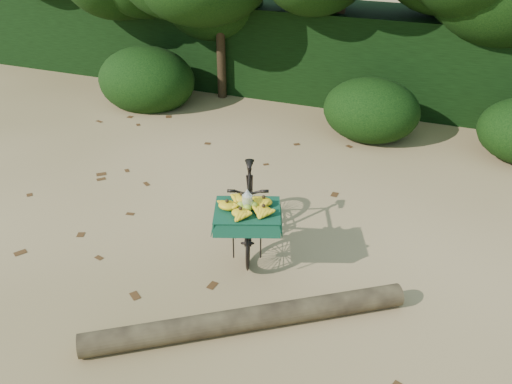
% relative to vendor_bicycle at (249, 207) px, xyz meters
% --- Properties ---
extents(ground, '(80.00, 80.00, 0.00)m').
position_rel_vendor_bicycle_xyz_m(ground, '(-0.80, -0.50, -0.51)').
color(ground, tan).
rests_on(ground, ground).
extents(vendor_bicycle, '(1.16, 1.81, 0.99)m').
position_rel_vendor_bicycle_xyz_m(vendor_bicycle, '(0.00, 0.00, 0.00)').
color(vendor_bicycle, black).
rests_on(vendor_bicycle, ground).
extents(fallen_log, '(2.80, 2.06, 0.23)m').
position_rel_vendor_bicycle_xyz_m(fallen_log, '(0.57, -1.39, -0.39)').
color(fallen_log, brown).
rests_on(fallen_log, ground).
extents(hedge_backdrop, '(26.00, 1.80, 1.80)m').
position_rel_vendor_bicycle_xyz_m(hedge_backdrop, '(-0.80, 5.80, 0.39)').
color(hedge_backdrop, black).
rests_on(hedge_backdrop, ground).
extents(tree_row, '(14.50, 2.00, 4.00)m').
position_rel_vendor_bicycle_xyz_m(tree_row, '(-1.45, 5.00, 1.49)').
color(tree_row, black).
rests_on(tree_row, ground).
extents(bush_clumps, '(8.80, 1.70, 0.90)m').
position_rel_vendor_bicycle_xyz_m(bush_clumps, '(-0.30, 3.80, -0.06)').
color(bush_clumps, black).
rests_on(bush_clumps, ground).
extents(leaf_litter, '(7.00, 7.30, 0.01)m').
position_rel_vendor_bicycle_xyz_m(leaf_litter, '(-0.80, 0.15, -0.50)').
color(leaf_litter, '#472A13').
rests_on(leaf_litter, ground).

